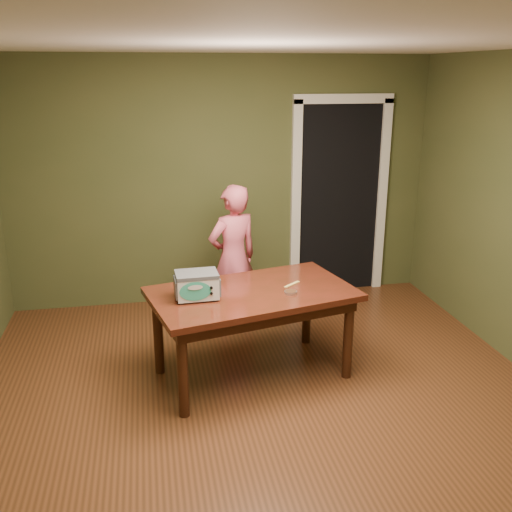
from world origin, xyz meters
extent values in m
plane|color=brown|center=(0.00, 0.00, 0.00)|extent=(5.00, 5.00, 0.00)
cube|color=#4A4D29|center=(0.00, 2.50, 1.30)|extent=(4.50, 0.02, 2.60)
cube|color=white|center=(0.00, 0.00, 2.60)|extent=(4.50, 5.00, 0.02)
cube|color=black|center=(1.30, 2.80, 1.05)|extent=(0.90, 0.60, 2.10)
cube|color=black|center=(1.30, 2.48, 1.05)|extent=(0.90, 0.02, 2.10)
cube|color=white|center=(0.80, 2.47, 1.05)|extent=(0.10, 0.06, 2.20)
cube|color=white|center=(1.80, 2.47, 1.05)|extent=(0.10, 0.06, 2.20)
cube|color=white|center=(1.30, 2.47, 2.15)|extent=(1.10, 0.06, 0.10)
cube|color=#3E1A0E|center=(-0.01, 0.72, 0.72)|extent=(1.76, 1.23, 0.05)
cube|color=#32170C|center=(-0.01, 0.72, 0.65)|extent=(1.62, 1.09, 0.10)
cylinder|color=#32170C|center=(-0.62, 0.22, 0.35)|extent=(0.08, 0.08, 0.70)
cylinder|color=#32170C|center=(-0.78, 0.91, 0.35)|extent=(0.08, 0.08, 0.70)
cylinder|color=#32170C|center=(0.75, 0.54, 0.35)|extent=(0.08, 0.08, 0.70)
cylinder|color=#32170C|center=(0.59, 1.22, 0.35)|extent=(0.08, 0.08, 0.70)
cylinder|color=#4C4F54|center=(-0.59, 0.56, 0.76)|extent=(0.02, 0.02, 0.01)
cylinder|color=#4C4F54|center=(-0.59, 0.73, 0.76)|extent=(0.02, 0.02, 0.01)
cylinder|color=#4C4F54|center=(-0.33, 0.57, 0.76)|extent=(0.02, 0.02, 0.01)
cylinder|color=#4C4F54|center=(-0.33, 0.74, 0.76)|extent=(0.02, 0.02, 0.01)
cube|color=silver|center=(-0.46, 0.65, 0.85)|extent=(0.32, 0.24, 0.18)
cube|color=#4C4F54|center=(-0.46, 0.65, 0.95)|extent=(0.33, 0.24, 0.03)
cube|color=#4C4F54|center=(-0.63, 0.65, 0.85)|extent=(0.02, 0.20, 0.14)
cube|color=#4C4F54|center=(-0.30, 0.66, 0.85)|extent=(0.02, 0.20, 0.14)
ellipsoid|color=teal|center=(-0.48, 0.54, 0.85)|extent=(0.24, 0.02, 0.15)
cylinder|color=black|center=(-0.36, 0.54, 0.87)|extent=(0.02, 0.01, 0.02)
cylinder|color=black|center=(-0.36, 0.54, 0.83)|extent=(0.02, 0.01, 0.02)
cylinder|color=silver|center=(0.27, 0.61, 0.76)|extent=(0.10, 0.10, 0.02)
cylinder|color=#4D2E19|center=(0.27, 0.61, 0.77)|extent=(0.09, 0.09, 0.01)
cube|color=#E4C663|center=(0.33, 0.79, 0.75)|extent=(0.16, 0.13, 0.01)
imported|color=#D9596E|center=(-0.02, 1.68, 0.72)|extent=(0.61, 0.51, 1.43)
camera|label=1|loc=(-0.80, -3.46, 2.42)|focal=40.00mm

